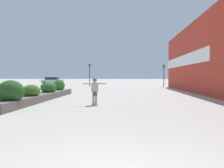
# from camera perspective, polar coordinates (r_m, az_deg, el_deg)

# --- Properties ---
(building_wall_right) EXTENTS (0.67, 34.74, 7.01)m
(building_wall_right) POSITION_cam_1_polar(r_m,az_deg,el_deg) (18.61, 25.42, 7.63)
(building_wall_right) COLOR #B23323
(building_wall_right) RESTS_ON ground_plane
(planter_box) EXTENTS (1.35, 11.48, 1.42)m
(planter_box) POSITION_cam_1_polar(r_m,az_deg,el_deg) (15.42, -18.29, -2.29)
(planter_box) COLOR #605B54
(planter_box) RESTS_ON ground_plane
(skateboard) EXTENTS (0.44, 0.78, 0.09)m
(skateboard) POSITION_cam_1_polar(r_m,az_deg,el_deg) (12.51, -4.53, -5.10)
(skateboard) COLOR olive
(skateboard) RESTS_ON ground_plane
(skateboarder) EXTENTS (1.29, 0.56, 1.44)m
(skateboarder) POSITION_cam_1_polar(r_m,az_deg,el_deg) (12.43, -4.54, -1.01)
(skateboarder) COLOR tan
(skateboarder) RESTS_ON skateboard
(car_leftmost) EXTENTS (4.15, 2.02, 1.53)m
(car_leftmost) POSITION_cam_1_polar(r_m,az_deg,el_deg) (44.39, 23.96, 0.72)
(car_leftmost) COLOR black
(car_leftmost) RESTS_ON ground_plane
(car_center_left) EXTENTS (4.07, 1.86, 1.50)m
(car_center_left) POSITION_cam_1_polar(r_m,az_deg,el_deg) (44.13, -15.27, 0.82)
(car_center_left) COLOR #BCBCC1
(car_center_left) RESTS_ON ground_plane
(traffic_light_left) EXTENTS (0.28, 0.30, 3.69)m
(traffic_light_left) POSITION_cam_1_polar(r_m,az_deg,el_deg) (35.68, -5.87, 3.36)
(traffic_light_left) COLOR black
(traffic_light_left) RESTS_ON ground_plane
(traffic_light_right) EXTENTS (0.28, 0.30, 3.50)m
(traffic_light_right) POSITION_cam_1_polar(r_m,az_deg,el_deg) (35.83, 13.40, 3.13)
(traffic_light_right) COLOR black
(traffic_light_right) RESTS_ON ground_plane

